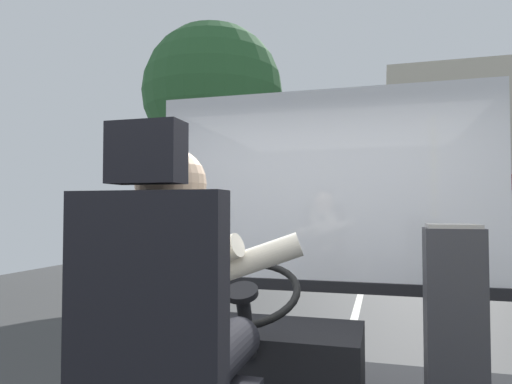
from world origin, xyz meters
name	(u,v)px	position (x,y,z in m)	size (l,w,h in m)	color
ground	(363,286)	(0.00, 8.80, -0.02)	(18.00, 44.00, 0.06)	#393939
driver_seat	(161,374)	(-0.23, -0.42, 1.18)	(0.48, 0.48, 1.32)	black
bus_driver	(179,304)	(-0.23, -0.29, 1.37)	(0.78, 0.60, 0.80)	black
steering_console	(263,358)	(-0.23, 0.81, 0.84)	(1.10, 0.98, 0.79)	black
fare_box	(455,325)	(0.77, 0.74, 1.11)	(0.27, 0.24, 0.99)	#333338
windshield_panel	(321,212)	(0.00, 1.62, 1.67)	(2.50, 0.08, 1.48)	silver
street_tree	(213,95)	(-3.10, 7.47, 4.17)	(3.03, 3.03, 5.72)	#4C3828
parked_car_green	(494,235)	(4.36, 16.53, 0.75)	(1.91, 4.04, 1.45)	#195633
parked_car_charcoal	(465,231)	(4.12, 21.10, 0.66)	(1.78, 4.44, 1.29)	#474C51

